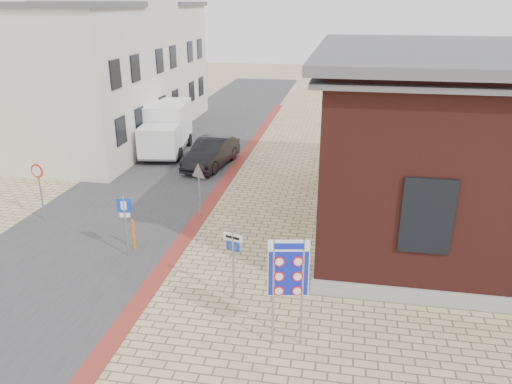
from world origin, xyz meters
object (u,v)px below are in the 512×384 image
Objects in this scene: border_sign at (288,271)px; essen_sign at (233,254)px; bollard at (134,234)px; sedan at (211,153)px; box_truck at (167,128)px; parking_sign at (125,217)px.

essen_sign is at bearing 124.41° from border_sign.
bollard is (-6.00, 4.30, -1.59)m from border_sign.
essen_sign is at bearing -30.77° from bollard.
bollard is at bearing 167.09° from essen_sign.
box_truck reaches higher than sedan.
essen_sign is (-1.80, 1.80, -0.66)m from border_sign.
box_truck is at bearing 108.50° from border_sign.
border_sign is (9.02, -16.21, 0.71)m from box_truck.
box_truck reaches higher than parking_sign.
box_truck is 1.86× the size of border_sign.
box_truck is 12.32m from bollard.
border_sign is at bearing -59.16° from sedan.
box_truck is 18.57m from border_sign.
essen_sign is (7.22, -14.41, 0.05)m from box_truck.
sedan is 15.32m from border_sign.
bollard is at bearing -83.63° from box_truck.
parking_sign reaches higher than bollard.
border_sign reaches higher than essen_sign.
parking_sign is (-4.20, 1.97, -0.01)m from essen_sign.
sedan is 12.96m from essen_sign.
border_sign is 1.31× the size of essen_sign.
box_truck is 2.52× the size of parking_sign.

